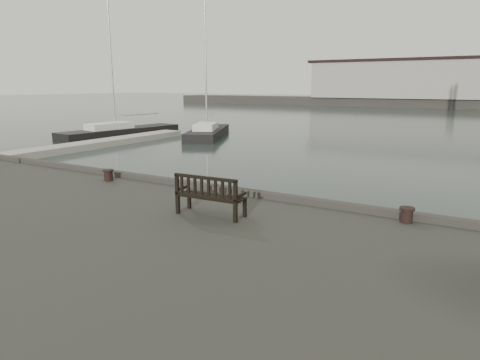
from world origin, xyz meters
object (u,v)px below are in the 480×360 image
(yacht_b, at_px, (121,134))
(yacht_d, at_px, (208,135))
(bench, at_px, (210,203))
(bollard_left, at_px, (108,175))
(bollard_right, at_px, (407,215))

(yacht_b, xyz_separation_m, yacht_d, (7.56, 3.87, -0.01))
(bench, bearing_deg, yacht_d, 121.54)
(bench, height_order, bollard_left, bench)
(bollard_left, relative_size, yacht_d, 0.03)
(bollard_left, distance_m, bollard_right, 10.01)
(bollard_right, bearing_deg, bollard_left, -177.89)
(bench, xyz_separation_m, yacht_b, (-24.98, 21.15, -1.65))
(bench, relative_size, yacht_b, 0.11)
(bench, bearing_deg, yacht_b, 136.43)
(bench, bearing_deg, bollard_right, 20.33)
(yacht_d, bearing_deg, yacht_b, -177.42)
(yacht_b, bearing_deg, bollard_right, -25.01)
(bollard_right, bearing_deg, yacht_b, 146.97)
(bollard_right, xyz_separation_m, yacht_d, (-21.93, 23.04, -1.52))
(bollard_left, height_order, yacht_d, yacht_d)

